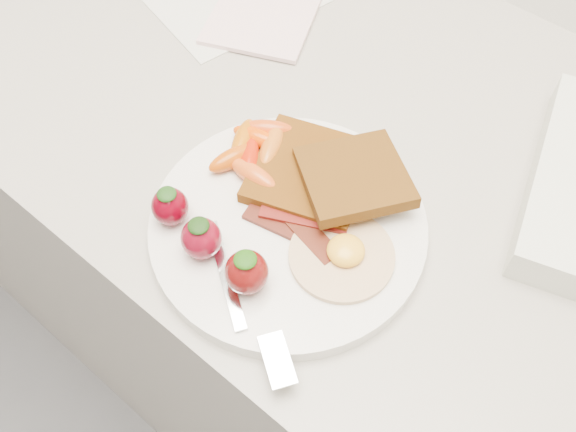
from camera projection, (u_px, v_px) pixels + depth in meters
The scene contains 10 objects.
counter at pixel (354, 322), 1.07m from camera, with size 2.00×0.60×0.90m, color gray.
plate at pixel (288, 227), 0.63m from camera, with size 0.27×0.27×0.02m, color white.
toast_lower at pixel (310, 172), 0.64m from camera, with size 0.11×0.11×0.01m, color #4A2405.
toast_upper at pixel (354, 177), 0.62m from camera, with size 0.10×0.10×0.01m, color #35180A.
fried_egg at pixel (343, 254), 0.59m from camera, with size 0.11×0.11×0.02m.
bacon_strips at pixel (298, 224), 0.61m from camera, with size 0.10×0.07×0.01m.
baby_carrots at pixel (254, 149), 0.66m from camera, with size 0.09×0.11×0.02m.
strawberries at pixel (209, 241), 0.58m from camera, with size 0.14×0.04×0.05m.
fork at pixel (248, 311), 0.56m from camera, with size 0.17×0.09×0.00m.
notepad at pixel (268, 5), 0.82m from camera, with size 0.13×0.18×0.01m, color #F4C8C8.
Camera 1 is at (0.20, 1.29, 1.44)m, focal length 40.00 mm.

